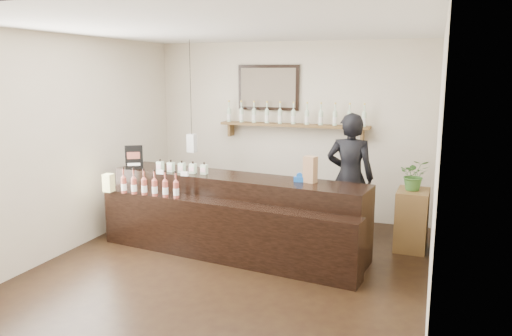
{
  "coord_description": "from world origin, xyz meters",
  "views": [
    {
      "loc": [
        2.22,
        -5.22,
        2.33
      ],
      "look_at": [
        0.08,
        0.7,
        1.11
      ],
      "focal_mm": 35.0,
      "sensor_mm": 36.0,
      "label": 1
    }
  ],
  "objects": [
    {
      "name": "ground",
      "position": [
        0.0,
        0.0,
        0.0
      ],
      "size": [
        5.0,
        5.0,
        0.0
      ],
      "primitive_type": "plane",
      "color": "black",
      "rests_on": "ground"
    },
    {
      "name": "room_shell",
      "position": [
        0.0,
        0.0,
        1.7
      ],
      "size": [
        5.0,
        5.0,
        5.0
      ],
      "color": "beige",
      "rests_on": "ground"
    },
    {
      "name": "back_wall_decor",
      "position": [
        -0.15,
        2.37,
        1.76
      ],
      "size": [
        2.66,
        0.96,
        1.69
      ],
      "color": "brown",
      "rests_on": "ground"
    },
    {
      "name": "counter",
      "position": [
        -0.22,
        0.57,
        0.46
      ],
      "size": [
        3.59,
        1.37,
        1.15
      ],
      "color": "black",
      "rests_on": "ground"
    },
    {
      "name": "promo_sign",
      "position": [
        -1.71,
        0.63,
        1.16
      ],
      "size": [
        0.22,
        0.14,
        0.34
      ],
      "color": "black",
      "rests_on": "counter"
    },
    {
      "name": "paper_bag",
      "position": [
        0.8,
        0.65,
        1.15
      ],
      "size": [
        0.18,
        0.15,
        0.33
      ],
      "color": "olive",
      "rests_on": "counter"
    },
    {
      "name": "tape_dispenser",
      "position": [
        0.67,
        0.63,
        1.03
      ],
      "size": [
        0.15,
        0.08,
        0.12
      ],
      "color": "blue",
      "rests_on": "counter"
    },
    {
      "name": "side_cabinet",
      "position": [
        2.0,
        1.46,
        0.4
      ],
      "size": [
        0.42,
        0.56,
        0.8
      ],
      "color": "brown",
      "rests_on": "ground"
    },
    {
      "name": "potted_plant",
      "position": [
        2.0,
        1.46,
        1.01
      ],
      "size": [
        0.41,
        0.37,
        0.41
      ],
      "primitive_type": "imported",
      "rotation": [
        0.0,
        0.0,
        0.15
      ],
      "color": "#396729",
      "rests_on": "side_cabinet"
    },
    {
      "name": "shopkeeper",
      "position": [
        1.15,
        1.55,
        1.01
      ],
      "size": [
        0.74,
        0.49,
        2.02
      ],
      "primitive_type": "imported",
      "rotation": [
        0.0,
        0.0,
        3.14
      ],
      "color": "black",
      "rests_on": "ground"
    }
  ]
}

